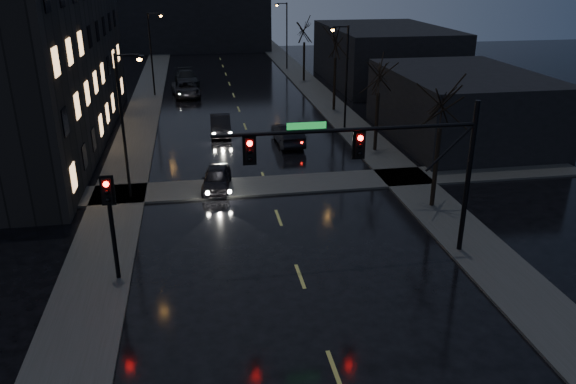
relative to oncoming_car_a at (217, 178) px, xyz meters
name	(u,v)px	position (x,y,z in m)	size (l,w,h in m)	color
sidewalk_left	(140,121)	(-5.56, 16.38, -0.60)	(3.00, 140.00, 0.12)	#2D2D2B
sidewalk_right	(338,113)	(11.44, 16.38, -0.60)	(3.00, 140.00, 0.12)	#2D2D2B
sidewalk_cross	(267,185)	(2.94, -0.12, -0.60)	(40.00, 3.00, 0.12)	#2D2D2B
apartment_block	(9,61)	(-13.56, 11.38, 5.34)	(12.00, 30.00, 12.00)	black
commercial_right_near	(460,106)	(18.44, 7.38, 1.84)	(10.00, 14.00, 5.00)	black
commercial_right_far	(384,55)	(19.94, 29.38, 2.34)	(12.00, 18.00, 6.00)	black
far_block	(196,23)	(-0.06, 59.38, 3.34)	(22.00, 10.00, 8.00)	black
signal_mast	(387,154)	(6.79, -9.63, 4.21)	(11.11, 0.41, 7.00)	black
signal_pole_left	(111,214)	(-4.56, -9.63, 2.35)	(0.35, 0.41, 4.53)	black
tree_near	(443,93)	(11.34, -4.62, 5.56)	(3.52, 3.52, 8.08)	black
tree_mid_a	(380,68)	(11.34, 5.38, 5.16)	(3.30, 3.30, 7.58)	black
tree_mid_b	(336,35)	(11.34, 17.38, 5.95)	(3.74, 3.74, 8.59)	black
tree_far	(304,26)	(11.34, 31.38, 5.40)	(3.43, 3.43, 7.88)	black
streetlight_l_near	(126,115)	(-4.64, -0.62, 4.11)	(1.53, 0.28, 8.00)	black
streetlight_l_far	(153,47)	(-4.64, 26.38, 4.11)	(1.53, 0.28, 8.00)	black
streetlight_r_mid	(344,69)	(10.52, 11.38, 4.11)	(1.53, 0.28, 8.00)	black
streetlight_r_far	(285,30)	(10.52, 39.38, 4.11)	(1.53, 0.28, 8.00)	black
oncoming_car_a	(217,178)	(0.00, 0.00, 0.00)	(1.56, 3.88, 1.32)	black
oncoming_car_b	(220,125)	(0.88, 11.54, 0.06)	(1.52, 4.35, 1.43)	black
oncoming_car_c	(186,89)	(-1.76, 25.74, 0.08)	(2.47, 5.35, 1.49)	black
oncoming_car_d	(187,78)	(-1.67, 31.10, 0.17)	(2.32, 5.70, 1.66)	black
lead_car	(288,134)	(5.58, 8.09, 0.12)	(1.64, 4.72, 1.55)	black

